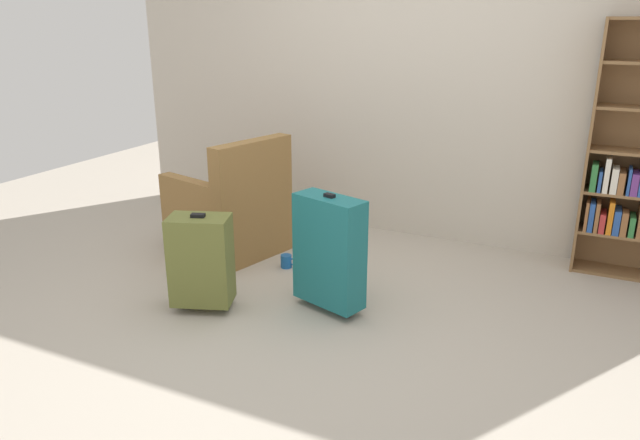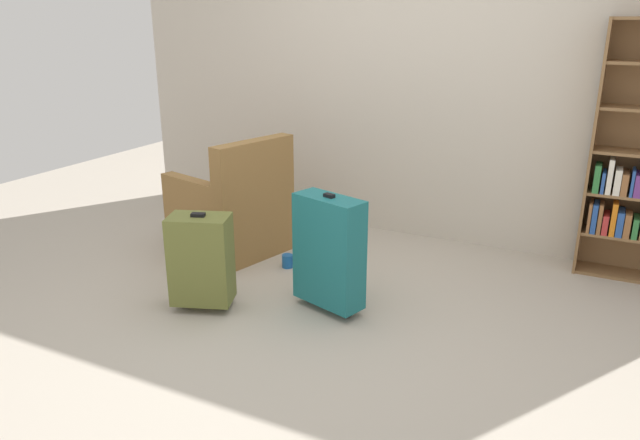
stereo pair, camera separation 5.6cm
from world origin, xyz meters
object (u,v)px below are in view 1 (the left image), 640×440
(mug, at_px, (287,261))
(suitcase_olive, at_px, (201,260))
(armchair, at_px, (231,213))
(suitcase_teal, at_px, (329,251))

(mug, bearing_deg, suitcase_olive, -101.41)
(armchair, relative_size, suitcase_olive, 1.45)
(armchair, relative_size, suitcase_teal, 1.21)
(armchair, bearing_deg, suitcase_olive, -67.50)
(armchair, xyz_separation_m, suitcase_olive, (0.37, -0.88, 0.01))
(mug, height_order, suitcase_teal, suitcase_teal)
(armchair, distance_m, mug, 0.60)
(mug, distance_m, suitcase_olive, 0.85)
(armchair, distance_m, suitcase_teal, 1.21)
(suitcase_teal, bearing_deg, armchair, 152.58)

